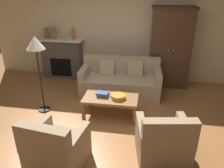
% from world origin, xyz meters
% --- Properties ---
extents(ground_plane, '(9.60, 9.60, 0.00)m').
position_xyz_m(ground_plane, '(0.00, 0.00, 0.00)').
color(ground_plane, '#9E6638').
extents(back_wall, '(7.20, 0.10, 2.80)m').
position_xyz_m(back_wall, '(0.00, 2.55, 1.40)').
color(back_wall, beige).
rests_on(back_wall, ground).
extents(fireplace, '(1.26, 0.48, 1.12)m').
position_xyz_m(fireplace, '(-1.55, 2.30, 0.57)').
color(fireplace, '#4C4947').
rests_on(fireplace, ground).
extents(armoire, '(1.06, 0.57, 2.02)m').
position_xyz_m(armoire, '(1.40, 2.22, 1.02)').
color(armoire, '#472D1E').
rests_on(armoire, ground).
extents(couch, '(1.95, 0.93, 0.86)m').
position_xyz_m(couch, '(0.23, 1.50, 0.32)').
color(couch, tan).
rests_on(couch, ground).
extents(coffee_table, '(1.10, 0.60, 0.42)m').
position_xyz_m(coffee_table, '(0.17, 0.44, 0.37)').
color(coffee_table, olive).
rests_on(coffee_table, ground).
extents(fruit_bowl, '(0.29, 0.29, 0.08)m').
position_xyz_m(fruit_bowl, '(0.33, 0.41, 0.46)').
color(fruit_bowl, orange).
rests_on(fruit_bowl, coffee_table).
extents(book_stack, '(0.26, 0.19, 0.08)m').
position_xyz_m(book_stack, '(0.00, 0.46, 0.46)').
color(book_stack, '#427A4C').
rests_on(book_stack, coffee_table).
extents(mantel_vase_slate, '(0.12, 0.12, 0.28)m').
position_xyz_m(mantel_vase_slate, '(-1.93, 2.28, 1.26)').
color(mantel_vase_slate, '#565B66').
rests_on(mantel_vase_slate, fireplace).
extents(mantel_vase_bronze, '(0.14, 0.14, 0.28)m').
position_xyz_m(mantel_vase_bronze, '(-1.73, 2.28, 1.26)').
color(mantel_vase_bronze, olive).
rests_on(mantel_vase_bronze, fireplace).
extents(mantel_vase_terracotta, '(0.09, 0.09, 0.31)m').
position_xyz_m(mantel_vase_terracotta, '(-1.17, 2.28, 1.28)').
color(mantel_vase_terracotta, '#A86042').
rests_on(mantel_vase_terracotta, fireplace).
extents(armchair_near_left, '(0.87, 0.87, 0.88)m').
position_xyz_m(armchair_near_left, '(-0.38, -1.11, 0.32)').
color(armchair_near_left, '#997F60').
rests_on(armchair_near_left, ground).
extents(armchair_near_right, '(0.89, 0.89, 0.88)m').
position_xyz_m(armchair_near_right, '(1.18, -0.69, 0.32)').
color(armchair_near_right, '#997F60').
rests_on(armchair_near_right, ground).
extents(floor_lamp, '(0.36, 0.36, 1.62)m').
position_xyz_m(floor_lamp, '(-1.29, 0.40, 1.39)').
color(floor_lamp, black).
rests_on(floor_lamp, ground).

